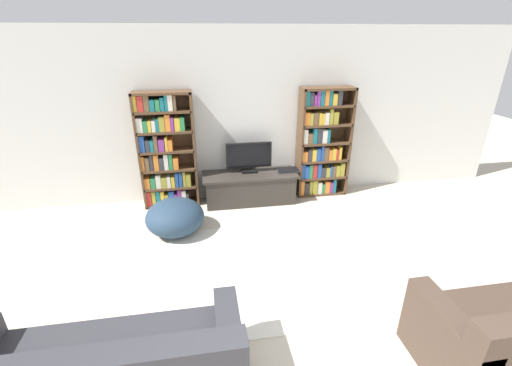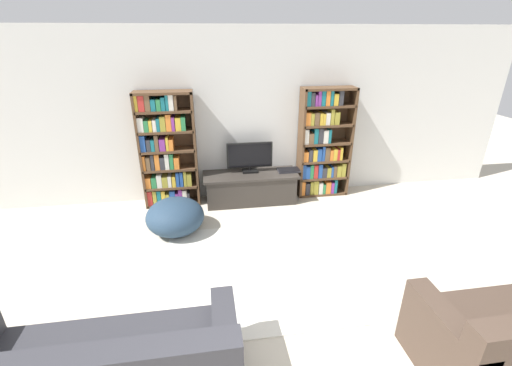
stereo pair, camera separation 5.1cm
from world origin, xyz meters
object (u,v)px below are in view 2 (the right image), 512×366
object	(u,v)px
tv_stand	(251,187)
laptop	(289,170)
beanbag_ottoman	(175,217)
bookshelf_left	(166,151)
bookshelf_right	(322,145)
television	(250,157)

from	to	relation	value
tv_stand	laptop	xyz separation A→B (m)	(0.61, 0.02, 0.25)
beanbag_ottoman	laptop	bearing A→B (deg)	24.45
bookshelf_left	laptop	distance (m)	1.91
bookshelf_left	laptop	size ratio (longest dim) A/B	5.00
tv_stand	laptop	world-z (taller)	laptop
bookshelf_left	bookshelf_right	distance (m)	2.43
bookshelf_left	laptop	xyz separation A→B (m)	(1.87, -0.11, -0.37)
television	beanbag_ottoman	size ratio (longest dim) A/B	0.92
television	laptop	bearing A→B (deg)	-4.68
television	laptop	xyz separation A→B (m)	(0.61, -0.05, -0.24)
bookshelf_left	television	distance (m)	1.26
tv_stand	laptop	size ratio (longest dim) A/B	4.21
bookshelf_left	television	bearing A→B (deg)	-2.68
bookshelf_right	tv_stand	world-z (taller)	bookshelf_right
bookshelf_right	television	size ratio (longest dim) A/B	2.46
television	bookshelf_left	bearing A→B (deg)	177.32
laptop	bookshelf_left	bearing A→B (deg)	176.67
bookshelf_right	beanbag_ottoman	size ratio (longest dim) A/B	2.27
bookshelf_right	tv_stand	bearing A→B (deg)	-173.51
tv_stand	television	world-z (taller)	television
tv_stand	bookshelf_right	bearing A→B (deg)	6.49
bookshelf_right	laptop	xyz separation A→B (m)	(-0.56, -0.11, -0.36)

